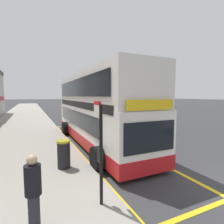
% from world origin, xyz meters
% --- Properties ---
extents(ground_plane, '(260.00, 260.00, 0.00)m').
position_xyz_m(ground_plane, '(0.00, 32.00, 0.00)').
color(ground_plane, '#333335').
extents(pavement_near, '(6.00, 76.00, 0.14)m').
position_xyz_m(pavement_near, '(-7.00, 32.00, 0.07)').
color(pavement_near, gray).
rests_on(pavement_near, ground).
extents(double_decker_bus, '(3.14, 11.47, 4.40)m').
position_xyz_m(double_decker_bus, '(-2.46, 7.31, 2.07)').
color(double_decker_bus, white).
rests_on(double_decker_bus, ground).
extents(bus_bay_markings, '(3.09, 14.88, 0.01)m').
position_xyz_m(bus_bay_markings, '(-2.46, 7.05, 0.01)').
color(bus_bay_markings, gold).
rests_on(bus_bay_markings, ground).
extents(bus_stop_sign, '(0.09, 0.51, 2.74)m').
position_xyz_m(bus_stop_sign, '(-4.57, 0.95, 1.75)').
color(bus_stop_sign, black).
rests_on(bus_stop_sign, pavement_near).
extents(parked_car_navy_ahead, '(2.09, 4.20, 1.62)m').
position_xyz_m(parked_car_navy_ahead, '(4.91, 30.05, 0.80)').
color(parked_car_navy_ahead, navy).
rests_on(parked_car_navy_ahead, ground).
extents(parked_car_navy_far, '(2.09, 4.20, 1.62)m').
position_xyz_m(parked_car_navy_far, '(4.79, 18.94, 0.80)').
color(parked_car_navy_far, navy).
rests_on(parked_car_navy_far, ground).
extents(pedestrian_further_back, '(0.34, 0.34, 1.67)m').
position_xyz_m(pedestrian_further_back, '(-6.22, 0.60, 1.05)').
color(pedestrian_further_back, '#26262D').
rests_on(pedestrian_further_back, pavement_near).
extents(litter_bin, '(0.53, 0.53, 1.12)m').
position_xyz_m(litter_bin, '(-5.06, 3.73, 0.70)').
color(litter_bin, black).
rests_on(litter_bin, pavement_near).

